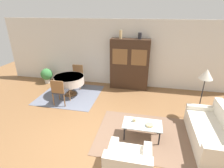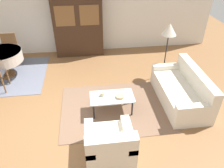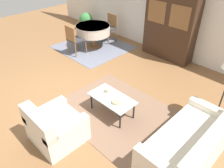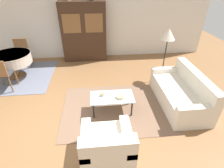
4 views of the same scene
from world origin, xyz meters
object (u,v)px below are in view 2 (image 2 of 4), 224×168
object	(u,v)px
armchair	(110,145)
display_cabinet	(78,25)
dining_table	(1,57)
cup	(102,94)
bowl	(120,96)
floor_lamp	(169,32)
coffee_table	(112,98)
dining_chair_far	(9,47)
couch	(182,91)

from	to	relation	value
armchair	display_cabinet	bearing A→B (deg)	96.43
armchair	dining_table	size ratio (longest dim) A/B	0.76
cup	bowl	bearing A→B (deg)	-16.56
floor_lamp	coffee_table	bearing A→B (deg)	-141.13
coffee_table	display_cabinet	world-z (taller)	display_cabinet
dining_table	cup	distance (m)	3.19
dining_chair_far	cup	size ratio (longest dim) A/B	10.53
dining_chair_far	bowl	distance (m)	4.04
bowl	cup	bearing A→B (deg)	163.44
armchair	cup	xyz separation A→B (m)	(-0.01, 1.29, 0.16)
display_cabinet	armchair	bearing A→B (deg)	-83.57
coffee_table	bowl	bearing A→B (deg)	-16.72
dining_chair_far	floor_lamp	bearing A→B (deg)	162.83
cup	couch	bearing A→B (deg)	2.43
floor_lamp	bowl	world-z (taller)	floor_lamp
armchair	display_cabinet	distance (m)	4.35
dining_table	dining_chair_far	xyz separation A→B (m)	(-0.00, 0.77, -0.06)
couch	cup	size ratio (longest dim) A/B	20.82
couch	cup	bearing A→B (deg)	92.43
dining_table	bowl	distance (m)	3.57
armchair	dining_chair_far	distance (m)	4.70
coffee_table	cup	distance (m)	0.24
armchair	cup	bearing A→B (deg)	90.49
display_cabinet	dining_table	size ratio (longest dim) A/B	1.81
dining_table	dining_chair_far	distance (m)	0.77
floor_lamp	cup	xyz separation A→B (m)	(-1.84, -1.25, -0.85)
dining_table	cup	size ratio (longest dim) A/B	12.77
couch	bowl	world-z (taller)	couch
couch	dining_chair_far	world-z (taller)	dining_chair_far
armchair	floor_lamp	xyz separation A→B (m)	(1.83, 2.55, 1.01)
couch	coffee_table	size ratio (longest dim) A/B	1.88
couch	dining_table	size ratio (longest dim) A/B	1.63
couch	cup	world-z (taller)	couch
dining_table	dining_chair_far	world-z (taller)	dining_chair_far
bowl	dining_chair_far	bearing A→B (deg)	137.37
dining_chair_far	floor_lamp	world-z (taller)	floor_lamp
dining_table	couch	bearing A→B (deg)	-21.54
bowl	display_cabinet	bearing A→B (deg)	105.46
dining_chair_far	cup	bearing A→B (deg)	134.62
display_cabinet	dining_chair_far	distance (m)	2.20
dining_table	floor_lamp	size ratio (longest dim) A/B	0.73
bowl	armchair	bearing A→B (deg)	-107.60
cup	bowl	xyz separation A→B (m)	(0.38, -0.11, -0.02)
floor_lamp	cup	distance (m)	2.39
display_cabinet	dining_table	world-z (taller)	display_cabinet
display_cabinet	dining_table	distance (m)	2.43
display_cabinet	couch	bearing A→B (deg)	-50.69
coffee_table	dining_table	world-z (taller)	dining_table
couch	display_cabinet	xyz separation A→B (m)	(-2.37, 2.89, 0.71)
couch	coffee_table	world-z (taller)	couch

